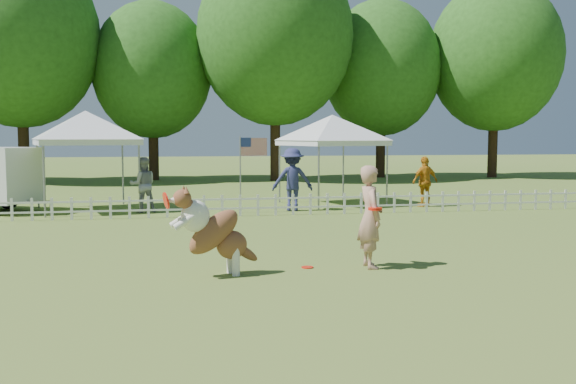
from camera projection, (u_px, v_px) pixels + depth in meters
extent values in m
plane|color=#43641F|center=(298.00, 266.00, 11.04)|extent=(120.00, 120.00, 0.00)
imported|color=tan|center=(370.00, 217.00, 10.82)|extent=(0.42, 0.63, 1.74)
cylinder|color=red|center=(307.00, 267.00, 10.86)|extent=(0.25, 0.25, 0.02)
imported|color=gray|center=(143.00, 185.00, 18.76)|extent=(0.86, 0.71, 1.61)
imported|color=navy|center=(292.00, 179.00, 19.12)|extent=(1.28, 0.83, 1.87)
imported|color=#C07516|center=(425.00, 181.00, 20.22)|extent=(1.01, 0.63, 1.59)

